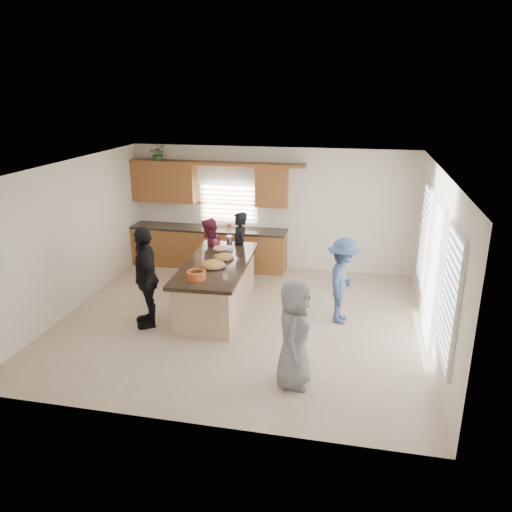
% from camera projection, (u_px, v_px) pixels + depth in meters
% --- Properties ---
extents(floor, '(6.50, 6.50, 0.00)m').
position_uv_depth(floor, '(241.00, 320.00, 9.12)').
color(floor, beige).
rests_on(floor, ground).
extents(room_shell, '(6.52, 6.02, 2.81)m').
position_uv_depth(room_shell, '(240.00, 220.00, 8.51)').
color(room_shell, silver).
rests_on(room_shell, ground).
extents(back_cabinetry, '(4.08, 0.66, 2.46)m').
position_uv_depth(back_cabinetry, '(207.00, 229.00, 11.65)').
color(back_cabinetry, brown).
rests_on(back_cabinetry, ground).
extents(right_wall_glazing, '(0.06, 4.00, 2.25)m').
position_uv_depth(right_wall_glazing, '(434.00, 266.00, 7.94)').
color(right_wall_glazing, white).
rests_on(right_wall_glazing, ground).
extents(island, '(1.27, 2.75, 0.95)m').
position_uv_depth(island, '(217.00, 287.00, 9.46)').
color(island, tan).
rests_on(island, ground).
extents(platter_front, '(0.48, 0.48, 0.20)m').
position_uv_depth(platter_front, '(213.00, 265.00, 9.05)').
color(platter_front, black).
rests_on(platter_front, island).
extents(platter_mid, '(0.39, 0.39, 0.16)m').
position_uv_depth(platter_mid, '(224.00, 258.00, 9.47)').
color(platter_mid, black).
rests_on(platter_mid, island).
extents(platter_back, '(0.32, 0.32, 0.13)m').
position_uv_depth(platter_back, '(220.00, 249.00, 9.98)').
color(platter_back, black).
rests_on(platter_back, island).
extents(salad_bowl, '(0.33, 0.33, 0.13)m').
position_uv_depth(salad_bowl, '(197.00, 275.00, 8.48)').
color(salad_bowl, '#D55B27').
rests_on(salad_bowl, island).
extents(clear_cup, '(0.08, 0.08, 0.11)m').
position_uv_depth(clear_cup, '(225.00, 278.00, 8.40)').
color(clear_cup, white).
rests_on(clear_cup, island).
extents(plate_stack, '(0.24, 0.24, 0.05)m').
position_uv_depth(plate_stack, '(227.00, 248.00, 10.02)').
color(plate_stack, '#BF8FD0').
rests_on(plate_stack, island).
extents(flower_vase, '(0.14, 0.14, 0.42)m').
position_uv_depth(flower_vase, '(229.00, 233.00, 10.39)').
color(flower_vase, silver).
rests_on(flower_vase, island).
extents(potted_plant, '(0.45, 0.41, 0.41)m').
position_uv_depth(potted_plant, '(158.00, 154.00, 11.41)').
color(potted_plant, '#326729').
rests_on(potted_plant, back_cabinetry).
extents(woman_left_back, '(0.60, 0.69, 1.60)m').
position_uv_depth(woman_left_back, '(240.00, 249.00, 10.54)').
color(woman_left_back, black).
rests_on(woman_left_back, ground).
extents(woman_left_mid, '(0.63, 0.78, 1.51)m').
position_uv_depth(woman_left_mid, '(209.00, 254.00, 10.41)').
color(woman_left_mid, maroon).
rests_on(woman_left_mid, ground).
extents(woman_left_front, '(0.90, 1.15, 1.82)m').
position_uv_depth(woman_left_front, '(146.00, 277.00, 8.70)').
color(woman_left_front, black).
rests_on(woman_left_front, ground).
extents(woman_right_back, '(0.70, 1.07, 1.57)m').
position_uv_depth(woman_right_back, '(343.00, 281.00, 8.86)').
color(woman_right_back, '#344C72').
rests_on(woman_right_back, ground).
extents(woman_right_front, '(0.53, 0.79, 1.59)m').
position_uv_depth(woman_right_front, '(295.00, 334.00, 6.93)').
color(woman_right_front, slate).
rests_on(woman_right_front, ground).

